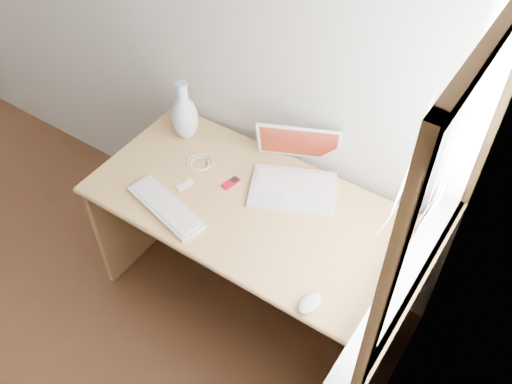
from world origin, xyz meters
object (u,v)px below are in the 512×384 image
Objects in this scene: laptop at (299,175)px; external_keyboard at (165,207)px; vase at (185,116)px; desk at (260,223)px.

laptop reaches higher than external_keyboard.
vase reaches higher than external_keyboard.
vase is (-0.58, -0.02, 0.07)m from laptop.
vase reaches higher than desk.
laptop is (0.11, 0.13, 0.25)m from desk.
vase is at bearing 157.74° from laptop.
vase is at bearing 130.83° from external_keyboard.
desk is 0.45m from external_keyboard.
laptop is 0.59m from vase.
vase is (-0.20, 0.40, 0.11)m from external_keyboard.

